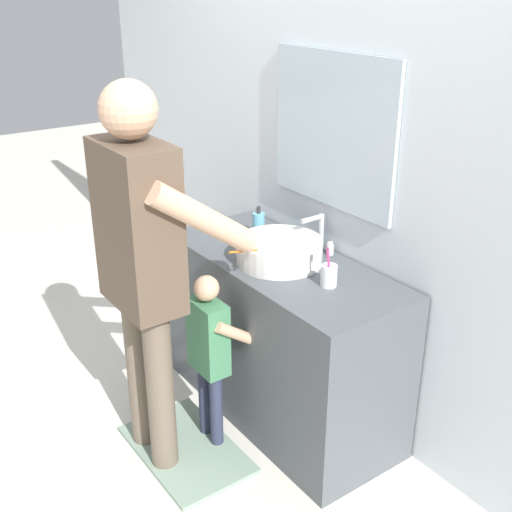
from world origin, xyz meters
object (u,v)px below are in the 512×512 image
Objects in this scene: soap_bottle at (259,225)px; child_toddler at (210,346)px; toothbrush_cup at (329,275)px; adult_parent at (143,251)px.

soap_bottle reaches higher than child_toddler.
soap_bottle is 0.68m from child_toddler.
toothbrush_cup is at bearing 52.06° from child_toddler.
soap_bottle is 0.77m from adult_parent.
toothbrush_cup is at bearing 59.25° from adult_parent.
soap_bottle is at bearing 173.03° from toothbrush_cup.
adult_parent is (-0.39, -0.66, 0.14)m from toothbrush_cup.
child_toddler is 0.51× the size of adult_parent.
toothbrush_cup is at bearing -6.97° from soap_bottle.
adult_parent is at bearing -120.75° from toothbrush_cup.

